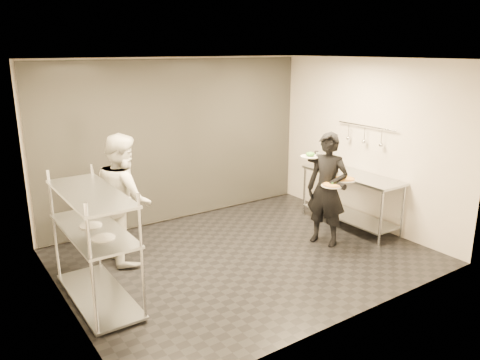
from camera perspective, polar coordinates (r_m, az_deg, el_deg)
room_shell at (r=7.44m, az=-4.61°, el=3.81°), size 5.00×4.00×2.80m
pass_rack at (r=5.77m, az=-17.33°, el=-7.07°), size 0.60×1.60×1.50m
prep_counter at (r=8.08m, az=13.36°, el=-1.28°), size 0.60×1.80×0.92m
utensil_rail at (r=8.05m, az=14.98°, el=5.30°), size 0.07×1.20×0.31m
waiter at (r=7.22m, az=10.57°, el=-1.14°), size 0.62×0.74×1.74m
chef at (r=6.75m, az=-13.94°, el=-2.13°), size 0.82×0.99×1.83m
pizza_plate_near at (r=7.00m, az=11.20°, el=-0.59°), size 0.33×0.33×0.05m
pizza_plate_far at (r=7.16m, az=12.64°, el=0.12°), size 0.34×0.34×0.05m
salad_plate at (r=7.18m, az=8.56°, el=3.00°), size 0.29×0.29×0.07m
pos_monitor at (r=8.09m, az=11.41°, el=1.64°), size 0.12×0.24×0.17m
bottle_green at (r=8.32m, az=9.43°, el=2.46°), size 0.07×0.07×0.26m
bottle_clear at (r=8.43m, az=11.34°, el=2.33°), size 0.06×0.06×0.20m
bottle_dark at (r=8.47m, az=9.28°, el=2.67°), size 0.07×0.07×0.25m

